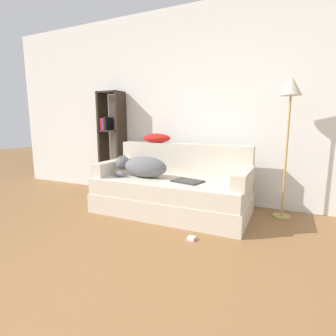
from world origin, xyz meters
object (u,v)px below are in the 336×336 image
object	(u,v)px
laptop	(188,181)
bookshelf	(112,137)
couch	(171,196)
power_adapter	(191,238)
floor_lamp	(290,102)
dog	(142,166)
throw_pillow	(156,138)

from	to	relation	value
laptop	bookshelf	world-z (taller)	bookshelf
couch	power_adapter	xyz separation A→B (m)	(0.51, -0.66, -0.20)
laptop	floor_lamp	distance (m)	1.45
dog	throw_pillow	world-z (taller)	throw_pillow
dog	bookshelf	bearing A→B (deg)	146.71
laptop	bookshelf	xyz separation A→B (m)	(-1.53, 0.61, 0.45)
floor_lamp	power_adapter	size ratio (longest dim) A/B	23.58
bookshelf	power_adapter	world-z (taller)	bookshelf
dog	bookshelf	xyz separation A→B (m)	(-0.90, 0.59, 0.32)
couch	dog	size ratio (longest dim) A/B	2.60
laptop	floor_lamp	xyz separation A→B (m)	(1.03, 0.46, 0.91)
couch	dog	world-z (taller)	dog
bookshelf	power_adapter	xyz separation A→B (m)	(1.79, -1.18, -0.87)
dog	floor_lamp	size ratio (longest dim) A/B	0.45
throw_pillow	bookshelf	distance (m)	0.88
dog	laptop	distance (m)	0.65
throw_pillow	floor_lamp	xyz separation A→B (m)	(1.70, -0.03, 0.45)
couch	floor_lamp	world-z (taller)	floor_lamp
dog	power_adapter	distance (m)	1.21
laptop	power_adapter	world-z (taller)	laptop
throw_pillow	floor_lamp	bearing A→B (deg)	-1.05
dog	bookshelf	distance (m)	1.12
laptop	power_adapter	size ratio (longest dim) A/B	5.60
laptop	floor_lamp	world-z (taller)	floor_lamp
couch	power_adapter	distance (m)	0.85
throw_pillow	dog	bearing A→B (deg)	-86.36
couch	laptop	xyz separation A→B (m)	(0.25, -0.08, 0.23)
throw_pillow	power_adapter	size ratio (longest dim) A/B	6.17
throw_pillow	floor_lamp	distance (m)	1.76
dog	power_adapter	size ratio (longest dim) A/B	10.59
power_adapter	floor_lamp	bearing A→B (deg)	53.36
laptop	bookshelf	distance (m)	1.71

